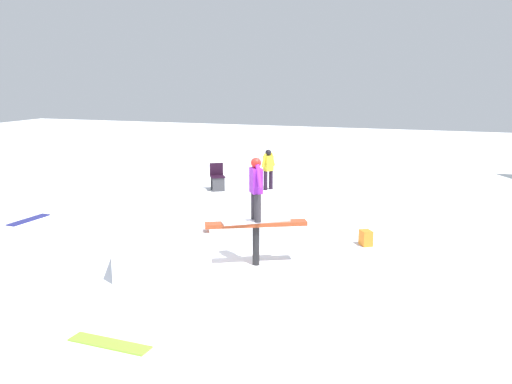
{
  "coord_description": "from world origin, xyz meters",
  "views": [
    {
      "loc": [
        3.57,
        -10.22,
        3.72
      ],
      "look_at": [
        0.0,
        0.0,
        1.48
      ],
      "focal_mm": 40.0,
      "sensor_mm": 36.0,
      "label": 1
    }
  ],
  "objects_px": {
    "folding_chair": "(217,178)",
    "backpack_on_snow": "(366,238)",
    "rail_feature": "(256,229)",
    "main_rider_on_rail": "(256,191)",
    "bystander_yellow": "(268,167)",
    "loose_snowboard_navy": "(29,220)",
    "loose_snowboard_lime": "(110,344)"
  },
  "relations": [
    {
      "from": "folding_chair",
      "to": "backpack_on_snow",
      "type": "height_order",
      "value": "folding_chair"
    },
    {
      "from": "loose_snowboard_navy",
      "to": "backpack_on_snow",
      "type": "xyz_separation_m",
      "value": [
        8.61,
        0.66,
        0.16
      ]
    },
    {
      "from": "bystander_yellow",
      "to": "folding_chair",
      "type": "height_order",
      "value": "bystander_yellow"
    },
    {
      "from": "loose_snowboard_navy",
      "to": "rail_feature",
      "type": "bearing_deg",
      "value": -98.32
    },
    {
      "from": "backpack_on_snow",
      "to": "rail_feature",
      "type": "bearing_deg",
      "value": -75.5
    },
    {
      "from": "rail_feature",
      "to": "bystander_yellow",
      "type": "distance_m",
      "value": 7.57
    },
    {
      "from": "loose_snowboard_navy",
      "to": "folding_chair",
      "type": "height_order",
      "value": "folding_chair"
    },
    {
      "from": "bystander_yellow",
      "to": "backpack_on_snow",
      "type": "distance_m",
      "value": 6.59
    },
    {
      "from": "rail_feature",
      "to": "backpack_on_snow",
      "type": "xyz_separation_m",
      "value": [
        1.86,
        2.04,
        -0.56
      ]
    },
    {
      "from": "main_rider_on_rail",
      "to": "bystander_yellow",
      "type": "distance_m",
      "value": 7.6
    },
    {
      "from": "bystander_yellow",
      "to": "loose_snowboard_navy",
      "type": "distance_m",
      "value": 7.53
    },
    {
      "from": "main_rider_on_rail",
      "to": "backpack_on_snow",
      "type": "bearing_deg",
      "value": 12.83
    },
    {
      "from": "main_rider_on_rail",
      "to": "loose_snowboard_navy",
      "type": "bearing_deg",
      "value": 133.73
    },
    {
      "from": "bystander_yellow",
      "to": "loose_snowboard_lime",
      "type": "bearing_deg",
      "value": -144.61
    },
    {
      "from": "main_rider_on_rail",
      "to": "loose_snowboard_lime",
      "type": "height_order",
      "value": "main_rider_on_rail"
    },
    {
      "from": "main_rider_on_rail",
      "to": "rail_feature",
      "type": "bearing_deg",
      "value": 0.0
    },
    {
      "from": "bystander_yellow",
      "to": "backpack_on_snow",
      "type": "bearing_deg",
      "value": -113.96
    },
    {
      "from": "rail_feature",
      "to": "loose_snowboard_lime",
      "type": "xyz_separation_m",
      "value": [
        -0.82,
        -3.91,
        -0.71
      ]
    },
    {
      "from": "rail_feature",
      "to": "backpack_on_snow",
      "type": "bearing_deg",
      "value": 20.69
    },
    {
      "from": "bystander_yellow",
      "to": "folding_chair",
      "type": "distance_m",
      "value": 1.7
    },
    {
      "from": "rail_feature",
      "to": "bystander_yellow",
      "type": "xyz_separation_m",
      "value": [
        -2.11,
        7.26,
        0.02
      ]
    },
    {
      "from": "loose_snowboard_navy",
      "to": "loose_snowboard_lime",
      "type": "relative_size",
      "value": 1.03
    },
    {
      "from": "rail_feature",
      "to": "main_rider_on_rail",
      "type": "relative_size",
      "value": 1.51
    },
    {
      "from": "rail_feature",
      "to": "bystander_yellow",
      "type": "relative_size",
      "value": 1.45
    },
    {
      "from": "rail_feature",
      "to": "folding_chair",
      "type": "xyz_separation_m",
      "value": [
        -3.65,
        6.61,
        -0.31
      ]
    },
    {
      "from": "loose_snowboard_navy",
      "to": "folding_chair",
      "type": "distance_m",
      "value": 6.09
    },
    {
      "from": "bystander_yellow",
      "to": "folding_chair",
      "type": "relative_size",
      "value": 1.5
    },
    {
      "from": "main_rider_on_rail",
      "to": "folding_chair",
      "type": "relative_size",
      "value": 1.45
    },
    {
      "from": "loose_snowboard_navy",
      "to": "folding_chair",
      "type": "relative_size",
      "value": 1.46
    },
    {
      "from": "main_rider_on_rail",
      "to": "backpack_on_snow",
      "type": "distance_m",
      "value": 3.06
    },
    {
      "from": "rail_feature",
      "to": "loose_snowboard_lime",
      "type": "bearing_deg",
      "value": -128.67
    },
    {
      "from": "rail_feature",
      "to": "loose_snowboard_lime",
      "type": "distance_m",
      "value": 4.06
    }
  ]
}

